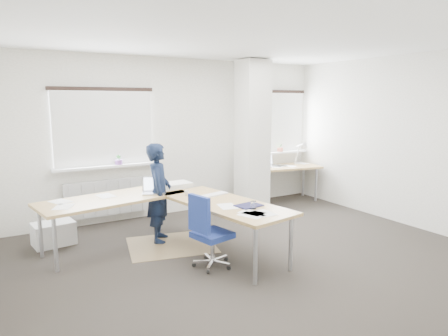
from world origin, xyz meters
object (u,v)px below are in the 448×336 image
desk_main (171,202)px  desk_side (285,168)px  person (159,193)px  task_chair (210,247)px

desk_main → desk_side: 3.43m
desk_main → person: size_ratio=1.94×
desk_side → task_chair: (-2.93, -2.20, -0.42)m
person → task_chair: bearing=-145.3°
task_chair → person: (-0.18, 1.24, 0.46)m
task_chair → person: person is taller
desk_main → task_chair: size_ratio=2.98×
desk_main → person: 0.45m
desk_main → task_chair: desk_main is taller
desk_side → person: bearing=-152.8°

